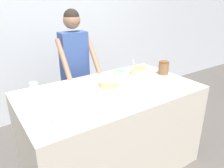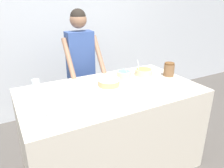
{
  "view_description": "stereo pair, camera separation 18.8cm",
  "coord_description": "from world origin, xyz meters",
  "px_view_note": "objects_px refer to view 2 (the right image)",
  "views": [
    {
      "loc": [
        -1.09,
        -1.13,
        1.76
      ],
      "look_at": [
        -0.02,
        0.45,
        1.0
      ],
      "focal_mm": 35.0,
      "sensor_mm": 36.0,
      "label": 1
    },
    {
      "loc": [
        -0.93,
        -1.23,
        1.76
      ],
      "look_at": [
        -0.02,
        0.45,
        1.0
      ],
      "focal_mm": 35.0,
      "sensor_mm": 36.0,
      "label": 2
    }
  ],
  "objects_px": {
    "person_baker": "(81,61)",
    "frosting_bowl_blue": "(124,74)",
    "ceramic_plate": "(38,102)",
    "cake": "(109,86)",
    "frosting_bowl_white": "(60,114)",
    "drinking_glass": "(36,86)",
    "stoneware_jar": "(169,69)",
    "frosting_bowl_olive": "(144,72)"
  },
  "relations": [
    {
      "from": "frosting_bowl_olive",
      "to": "frosting_bowl_blue",
      "type": "height_order",
      "value": "frosting_bowl_olive"
    },
    {
      "from": "ceramic_plate",
      "to": "frosting_bowl_white",
      "type": "bearing_deg",
      "value": -74.83
    },
    {
      "from": "cake",
      "to": "drinking_glass",
      "type": "bearing_deg",
      "value": 153.41
    },
    {
      "from": "frosting_bowl_white",
      "to": "ceramic_plate",
      "type": "xyz_separation_m",
      "value": [
        -0.09,
        0.35,
        -0.04
      ]
    },
    {
      "from": "cake",
      "to": "frosting_bowl_blue",
      "type": "height_order",
      "value": "frosting_bowl_blue"
    },
    {
      "from": "frosting_bowl_blue",
      "to": "frosting_bowl_white",
      "type": "relative_size",
      "value": 0.78
    },
    {
      "from": "frosting_bowl_olive",
      "to": "frosting_bowl_blue",
      "type": "bearing_deg",
      "value": 175.54
    },
    {
      "from": "frosting_bowl_olive",
      "to": "frosting_bowl_white",
      "type": "distance_m",
      "value": 1.23
    },
    {
      "from": "frosting_bowl_blue",
      "to": "ceramic_plate",
      "type": "height_order",
      "value": "frosting_bowl_blue"
    },
    {
      "from": "frosting_bowl_blue",
      "to": "drinking_glass",
      "type": "relative_size",
      "value": 1.21
    },
    {
      "from": "person_baker",
      "to": "ceramic_plate",
      "type": "relative_size",
      "value": 5.91
    },
    {
      "from": "frosting_bowl_blue",
      "to": "frosting_bowl_white",
      "type": "xyz_separation_m",
      "value": [
        -0.87,
        -0.53,
        -0.0
      ]
    },
    {
      "from": "frosting_bowl_olive",
      "to": "person_baker",
      "type": "bearing_deg",
      "value": 135.15
    },
    {
      "from": "person_baker",
      "to": "stoneware_jar",
      "type": "height_order",
      "value": "person_baker"
    },
    {
      "from": "person_baker",
      "to": "frosting_bowl_olive",
      "type": "distance_m",
      "value": 0.79
    },
    {
      "from": "frosting_bowl_blue",
      "to": "ceramic_plate",
      "type": "relative_size",
      "value": 0.58
    },
    {
      "from": "drinking_glass",
      "to": "frosting_bowl_blue",
      "type": "bearing_deg",
      "value": -2.69
    },
    {
      "from": "frosting_bowl_white",
      "to": "ceramic_plate",
      "type": "relative_size",
      "value": 0.74
    },
    {
      "from": "person_baker",
      "to": "drinking_glass",
      "type": "xyz_separation_m",
      "value": [
        -0.63,
        -0.49,
        -0.04
      ]
    },
    {
      "from": "ceramic_plate",
      "to": "frosting_bowl_olive",
      "type": "bearing_deg",
      "value": 7.28
    },
    {
      "from": "person_baker",
      "to": "frosting_bowl_blue",
      "type": "relative_size",
      "value": 10.23
    },
    {
      "from": "cake",
      "to": "frosting_bowl_white",
      "type": "distance_m",
      "value": 0.61
    },
    {
      "from": "frosting_bowl_olive",
      "to": "frosting_bowl_white",
      "type": "relative_size",
      "value": 0.98
    },
    {
      "from": "person_baker",
      "to": "frosting_bowl_white",
      "type": "distance_m",
      "value": 1.21
    },
    {
      "from": "cake",
      "to": "frosting_bowl_white",
      "type": "bearing_deg",
      "value": -154.03
    },
    {
      "from": "frosting_bowl_blue",
      "to": "drinking_glass",
      "type": "xyz_separation_m",
      "value": [
        -0.93,
        0.04,
        0.02
      ]
    },
    {
      "from": "ceramic_plate",
      "to": "stoneware_jar",
      "type": "distance_m",
      "value": 1.46
    },
    {
      "from": "frosting_bowl_blue",
      "to": "ceramic_plate",
      "type": "xyz_separation_m",
      "value": [
        -0.97,
        -0.18,
        -0.04
      ]
    },
    {
      "from": "ceramic_plate",
      "to": "stoneware_jar",
      "type": "bearing_deg",
      "value": -0.12
    },
    {
      "from": "person_baker",
      "to": "frosting_bowl_blue",
      "type": "xyz_separation_m",
      "value": [
        0.3,
        -0.53,
        -0.06
      ]
    },
    {
      "from": "cake",
      "to": "ceramic_plate",
      "type": "distance_m",
      "value": 0.65
    },
    {
      "from": "person_baker",
      "to": "cake",
      "type": "relative_size",
      "value": 4.89
    },
    {
      "from": "cake",
      "to": "stoneware_jar",
      "type": "bearing_deg",
      "value": 5.69
    },
    {
      "from": "cake",
      "to": "frosting_bowl_blue",
      "type": "xyz_separation_m",
      "value": [
        0.33,
        0.26,
        -0.01
      ]
    },
    {
      "from": "cake",
      "to": "frosting_bowl_white",
      "type": "xyz_separation_m",
      "value": [
        -0.55,
        -0.27,
        -0.02
      ]
    },
    {
      "from": "cake",
      "to": "ceramic_plate",
      "type": "bearing_deg",
      "value": 172.51
    },
    {
      "from": "frosting_bowl_blue",
      "to": "stoneware_jar",
      "type": "bearing_deg",
      "value": -20.15
    },
    {
      "from": "cake",
      "to": "stoneware_jar",
      "type": "distance_m",
      "value": 0.82
    },
    {
      "from": "frosting_bowl_olive",
      "to": "frosting_bowl_white",
      "type": "xyz_separation_m",
      "value": [
        -1.13,
        -0.51,
        0.0
      ]
    },
    {
      "from": "person_baker",
      "to": "drinking_glass",
      "type": "relative_size",
      "value": 12.42
    },
    {
      "from": "frosting_bowl_blue",
      "to": "cake",
      "type": "bearing_deg",
      "value": -141.45
    },
    {
      "from": "person_baker",
      "to": "ceramic_plate",
      "type": "distance_m",
      "value": 0.98
    }
  ]
}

